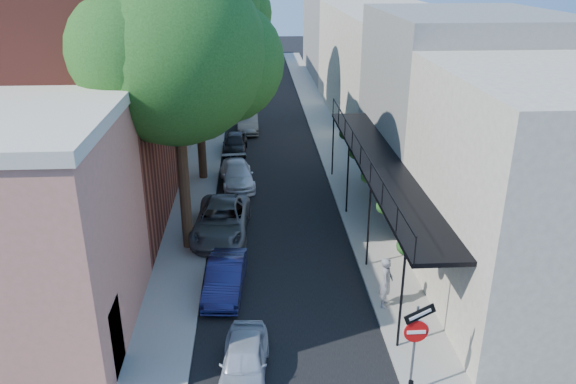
{
  "coord_description": "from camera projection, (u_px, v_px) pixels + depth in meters",
  "views": [
    {
      "loc": [
        -0.96,
        -10.96,
        11.15
      ],
      "look_at": [
        0.3,
        9.13,
        2.8
      ],
      "focal_mm": 35.0,
      "sensor_mm": 36.0,
      "label": 1
    }
  ],
  "objects": [
    {
      "name": "buildings_right",
      "position": [
        391.0,
        61.0,
        40.44
      ],
      "size": [
        9.8,
        55.0,
        10.0
      ],
      "color": "beige",
      "rests_on": "ground"
    },
    {
      "name": "oak_far",
      "position": [
        214.0,
        8.0,
        36.21
      ],
      "size": [
        7.7,
        7.0,
        11.9
      ],
      "color": "#322014",
      "rests_on": "ground"
    },
    {
      "name": "parked_car_c",
      "position": [
        222.0,
        220.0,
        24.32
      ],
      "size": [
        2.6,
        5.1,
        1.38
      ],
      "primitive_type": "imported",
      "rotation": [
        0.0,
        0.0,
        -0.06
      ],
      "color": "#55585D",
      "rests_on": "ground"
    },
    {
      "name": "sign_post",
      "position": [
        416.0,
        335.0,
        14.73
      ],
      "size": [
        0.89,
        0.17,
        2.99
      ],
      "color": "#595B60",
      "rests_on": "ground"
    },
    {
      "name": "oak_near",
      "position": [
        187.0,
        56.0,
        20.68
      ],
      "size": [
        7.48,
        6.8,
        11.42
      ],
      "color": "#322014",
      "rests_on": "ground"
    },
    {
      "name": "parked_car_b",
      "position": [
        225.0,
        277.0,
        20.13
      ],
      "size": [
        1.56,
        3.73,
        1.2
      ],
      "primitive_type": "imported",
      "rotation": [
        0.0,
        0.0,
        -0.08
      ],
      "color": "#161844",
      "rests_on": "ground"
    },
    {
      "name": "sidewalk_left",
      "position": [
        213.0,
        120.0,
        41.84
      ],
      "size": [
        2.0,
        64.0,
        0.12
      ],
      "primitive_type": "cube",
      "color": "gray",
      "rests_on": "ground"
    },
    {
      "name": "parked_car_d",
      "position": [
        237.0,
        175.0,
        29.8
      ],
      "size": [
        2.09,
        4.19,
        1.17
      ],
      "primitive_type": "imported",
      "rotation": [
        0.0,
        0.0,
        0.11
      ],
      "color": "white",
      "rests_on": "ground"
    },
    {
      "name": "sidewalk_right",
      "position": [
        320.0,
        119.0,
        42.29
      ],
      "size": [
        2.0,
        64.0,
        0.12
      ],
      "primitive_type": "cube",
      "color": "gray",
      "rests_on": "ground"
    },
    {
      "name": "parked_car_f",
      "position": [
        248.0,
        122.0,
        39.18
      ],
      "size": [
        1.48,
        4.04,
        1.32
      ],
      "primitive_type": "imported",
      "rotation": [
        0.0,
        0.0,
        0.02
      ],
      "color": "slate",
      "rests_on": "ground"
    },
    {
      "name": "buildings_left",
      "position": [
        131.0,
        57.0,
        38.52
      ],
      "size": [
        10.1,
        59.1,
        12.0
      ],
      "color": "#DD8471",
      "rests_on": "ground"
    },
    {
      "name": "pedestrian",
      "position": [
        386.0,
        282.0,
        19.04
      ],
      "size": [
        0.66,
        0.78,
        1.82
      ],
      "primitive_type": "imported",
      "rotation": [
        0.0,
        0.0,
        1.18
      ],
      "color": "gray",
      "rests_on": "sidewalk_right"
    },
    {
      "name": "parked_car_e",
      "position": [
        235.0,
        143.0,
        34.85
      ],
      "size": [
        1.54,
        3.6,
        1.21
      ],
      "primitive_type": "imported",
      "rotation": [
        0.0,
        0.0,
        -0.03
      ],
      "color": "black",
      "rests_on": "ground"
    },
    {
      "name": "road_surface",
      "position": [
        267.0,
        120.0,
        42.09
      ],
      "size": [
        6.0,
        64.0,
        0.01
      ],
      "primitive_type": "cube",
      "color": "black",
      "rests_on": "ground"
    },
    {
      "name": "parked_car_a",
      "position": [
        244.0,
        361.0,
        16.01
      ],
      "size": [
        1.57,
        3.4,
        1.13
      ],
      "primitive_type": "imported",
      "rotation": [
        0.0,
        0.0,
        -0.07
      ],
      "color": "#AFB5C1",
      "rests_on": "ground"
    },
    {
      "name": "oak_mid",
      "position": [
        204.0,
        47.0,
        28.34
      ],
      "size": [
        6.6,
        6.0,
        10.2
      ],
      "color": "#322014",
      "rests_on": "ground"
    }
  ]
}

